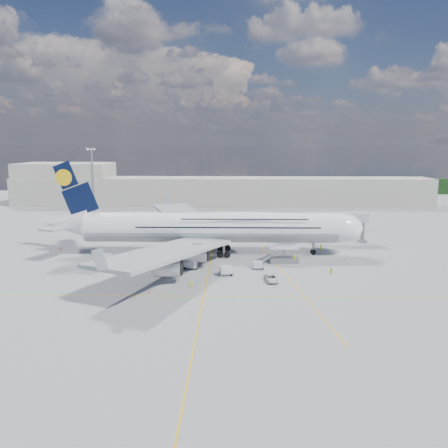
{
  "coord_description": "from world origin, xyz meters",
  "views": [
    {
      "loc": [
        5.22,
        -94.66,
        27.41
      ],
      "look_at": [
        3.08,
        8.0,
        7.97
      ],
      "focal_mm": 35.0,
      "sensor_mm": 36.0,
      "label": 1
    }
  ],
  "objects_px": {
    "airliner": "(213,227)",
    "cone_wing_right_inner": "(162,276)",
    "crew_tug": "(192,285)",
    "catering_truck_inner": "(194,235)",
    "dolly_back": "(108,257)",
    "baggage_tug": "(175,268)",
    "crew_loader": "(331,271)",
    "dolly_row_b": "(121,269)",
    "cone_tail": "(61,248)",
    "cone_wing_right_outer": "(149,291)",
    "cargo_loader": "(283,257)",
    "cone_nose": "(345,259)",
    "jet_bridge": "(325,220)",
    "crew_wing": "(132,257)",
    "dolly_nose_far": "(258,265)",
    "service_van": "(271,278)",
    "dolly_row_a": "(159,264)",
    "cone_wing_left_inner": "(204,240)",
    "light_mast": "(93,186)",
    "dolly_nose_near": "(226,270)",
    "crew_nose": "(321,248)",
    "crew_van": "(294,259)",
    "catering_truck_outer": "(169,219)",
    "dolly_row_c": "(191,264)",
    "cone_wing_left_outer": "(162,236)"
  },
  "relations": [
    {
      "from": "crew_loader",
      "to": "cone_tail",
      "type": "height_order",
      "value": "crew_loader"
    },
    {
      "from": "cargo_loader",
      "to": "cone_nose",
      "type": "bearing_deg",
      "value": 10.06
    },
    {
      "from": "dolly_back",
      "to": "catering_truck_inner",
      "type": "distance_m",
      "value": 27.96
    },
    {
      "from": "dolly_row_a",
      "to": "cone_wing_left_inner",
      "type": "relative_size",
      "value": 4.75
    },
    {
      "from": "service_van",
      "to": "cone_wing_right_outer",
      "type": "distance_m",
      "value": 24.02
    },
    {
      "from": "dolly_nose_near",
      "to": "crew_nose",
      "type": "relative_size",
      "value": 1.76
    },
    {
      "from": "dolly_row_c",
      "to": "dolly_back",
      "type": "xyz_separation_m",
      "value": [
        -19.91,
        5.67,
        -0.13
      ]
    },
    {
      "from": "jet_bridge",
      "to": "dolly_nose_far",
      "type": "bearing_deg",
      "value": -129.0
    },
    {
      "from": "crew_van",
      "to": "cone_wing_right_outer",
      "type": "distance_m",
      "value": 35.55
    },
    {
      "from": "dolly_back",
      "to": "crew_loader",
      "type": "bearing_deg",
      "value": -28.48
    },
    {
      "from": "light_mast",
      "to": "airliner",
      "type": "bearing_deg",
      "value": -41.0
    },
    {
      "from": "cone_nose",
      "to": "cone_wing_right_inner",
      "type": "relative_size",
      "value": 0.93
    },
    {
      "from": "dolly_row_a",
      "to": "crew_van",
      "type": "relative_size",
      "value": 1.43
    },
    {
      "from": "light_mast",
      "to": "crew_loader",
      "type": "relative_size",
      "value": 15.78
    },
    {
      "from": "dolly_row_a",
      "to": "baggage_tug",
      "type": "relative_size",
      "value": 1.09
    },
    {
      "from": "dolly_nose_near",
      "to": "cone_nose",
      "type": "height_order",
      "value": "dolly_nose_near"
    },
    {
      "from": "dolly_row_a",
      "to": "crew_wing",
      "type": "bearing_deg",
      "value": 148.92
    },
    {
      "from": "jet_bridge",
      "to": "crew_wing",
      "type": "bearing_deg",
      "value": -160.25
    },
    {
      "from": "airliner",
      "to": "dolly_nose_far",
      "type": "xyz_separation_m",
      "value": [
        10.45,
        -12.65,
        -5.97
      ]
    },
    {
      "from": "crew_tug",
      "to": "cargo_loader",
      "type": "bearing_deg",
      "value": 27.91
    },
    {
      "from": "dolly_back",
      "to": "service_van",
      "type": "xyz_separation_m",
      "value": [
        36.7,
        -14.21,
        -0.35
      ]
    },
    {
      "from": "catering_truck_outer",
      "to": "service_van",
      "type": "bearing_deg",
      "value": -44.62
    },
    {
      "from": "cone_wing_right_inner",
      "to": "cone_wing_right_outer",
      "type": "height_order",
      "value": "cone_wing_right_outer"
    },
    {
      "from": "airliner",
      "to": "cone_wing_right_outer",
      "type": "bearing_deg",
      "value": -110.3
    },
    {
      "from": "airliner",
      "to": "cone_wing_right_inner",
      "type": "height_order",
      "value": "airliner"
    },
    {
      "from": "crew_wing",
      "to": "cone_wing_right_inner",
      "type": "distance_m",
      "value": 15.6
    },
    {
      "from": "airliner",
      "to": "cone_wing_left_inner",
      "type": "xyz_separation_m",
      "value": [
        -3.26,
        14.82,
        -6.58
      ]
    },
    {
      "from": "dolly_nose_near",
      "to": "light_mast",
      "type": "bearing_deg",
      "value": 115.93
    },
    {
      "from": "jet_bridge",
      "to": "service_van",
      "type": "xyz_separation_m",
      "value": [
        -16.96,
        -32.26,
        -6.2
      ]
    },
    {
      "from": "catering_truck_outer",
      "to": "crew_van",
      "type": "distance_m",
      "value": 58.06
    },
    {
      "from": "baggage_tug",
      "to": "cone_tail",
      "type": "xyz_separation_m",
      "value": [
        -32.02,
        18.73,
        -0.45
      ]
    },
    {
      "from": "cargo_loader",
      "to": "dolly_row_a",
      "type": "bearing_deg",
      "value": -168.6
    },
    {
      "from": "cone_wing_right_inner",
      "to": "cone_tail",
      "type": "relative_size",
      "value": 0.98
    },
    {
      "from": "baggage_tug",
      "to": "cone_nose",
      "type": "bearing_deg",
      "value": 15.79
    },
    {
      "from": "crew_van",
      "to": "cone_wing_left_outer",
      "type": "relative_size",
      "value": 3.45
    },
    {
      "from": "cone_wing_right_outer",
      "to": "cone_tail",
      "type": "height_order",
      "value": "cone_tail"
    },
    {
      "from": "dolly_back",
      "to": "crew_tug",
      "type": "height_order",
      "value": "dolly_back"
    },
    {
      "from": "dolly_row_b",
      "to": "cone_tail",
      "type": "bearing_deg",
      "value": 135.74
    },
    {
      "from": "baggage_tug",
      "to": "crew_tug",
      "type": "bearing_deg",
      "value": -66.68
    },
    {
      "from": "dolly_row_b",
      "to": "cone_wing_right_inner",
      "type": "relative_size",
      "value": 4.83
    },
    {
      "from": "crew_tug",
      "to": "cone_tail",
      "type": "bearing_deg",
      "value": 123.72
    },
    {
      "from": "crew_wing",
      "to": "cone_wing_right_inner",
      "type": "height_order",
      "value": "crew_wing"
    },
    {
      "from": "dolly_row_c",
      "to": "service_van",
      "type": "xyz_separation_m",
      "value": [
        16.79,
        -8.54,
        -0.48
      ]
    },
    {
      "from": "baggage_tug",
      "to": "crew_loader",
      "type": "xyz_separation_m",
      "value": [
        33.03,
        -2.04,
        0.09
      ]
    },
    {
      "from": "jet_bridge",
      "to": "crew_wing",
      "type": "distance_m",
      "value": 51.58
    },
    {
      "from": "crew_tug",
      "to": "catering_truck_inner",
      "type": "bearing_deg",
      "value": 77.44
    },
    {
      "from": "crew_loader",
      "to": "baggage_tug",
      "type": "bearing_deg",
      "value": -150.74
    },
    {
      "from": "service_van",
      "to": "crew_tug",
      "type": "height_order",
      "value": "crew_tug"
    },
    {
      "from": "dolly_nose_near",
      "to": "cone_wing_right_inner",
      "type": "relative_size",
      "value": 6.17
    },
    {
      "from": "jet_bridge",
      "to": "dolly_nose_far",
      "type": "xyz_separation_m",
      "value": [
        -19.1,
        -23.59,
        -5.96
      ]
    }
  ]
}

